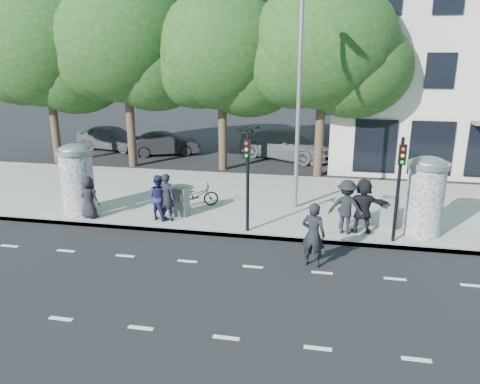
% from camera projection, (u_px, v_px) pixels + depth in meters
% --- Properties ---
extents(ground, '(120.00, 120.00, 0.00)m').
position_uv_depth(ground, '(244.00, 290.00, 12.37)').
color(ground, black).
rests_on(ground, ground).
extents(sidewalk, '(40.00, 8.00, 0.15)m').
position_uv_depth(sidewalk, '(277.00, 201.00, 19.40)').
color(sidewalk, gray).
rests_on(sidewalk, ground).
extents(curb, '(40.00, 0.10, 0.16)m').
position_uv_depth(curb, '(263.00, 237.00, 15.69)').
color(curb, slate).
rests_on(curb, ground).
extents(lane_dash_near, '(32.00, 0.12, 0.01)m').
position_uv_depth(lane_dash_near, '(226.00, 338.00, 10.31)').
color(lane_dash_near, silver).
rests_on(lane_dash_near, ground).
extents(lane_dash_far, '(32.00, 0.12, 0.01)m').
position_uv_depth(lane_dash_far, '(253.00, 267.00, 13.69)').
color(lane_dash_far, silver).
rests_on(lane_dash_far, ground).
extents(ad_column_left, '(1.36, 1.36, 2.65)m').
position_uv_depth(ad_column_left, '(77.00, 177.00, 17.47)').
color(ad_column_left, beige).
rests_on(ad_column_left, sidewalk).
extents(ad_column_right, '(1.36, 1.36, 2.65)m').
position_uv_depth(ad_column_right, '(425.00, 194.00, 15.40)').
color(ad_column_right, beige).
rests_on(ad_column_right, sidewalk).
extents(traffic_pole_near, '(0.22, 0.31, 3.40)m').
position_uv_depth(traffic_pole_near, '(247.00, 172.00, 15.40)').
color(traffic_pole_near, black).
rests_on(traffic_pole_near, sidewalk).
extents(traffic_pole_far, '(0.22, 0.31, 3.40)m').
position_uv_depth(traffic_pole_far, '(399.00, 180.00, 14.53)').
color(traffic_pole_far, black).
rests_on(traffic_pole_far, sidewalk).
extents(street_lamp, '(0.25, 0.93, 8.00)m').
position_uv_depth(street_lamp, '(299.00, 87.00, 17.07)').
color(street_lamp, slate).
rests_on(street_lamp, sidewalk).
extents(tree_far_left, '(7.20, 7.20, 9.26)m').
position_uv_depth(tree_far_left, '(46.00, 48.00, 24.69)').
color(tree_far_left, '#38281C').
rests_on(tree_far_left, ground).
extents(tree_mid_left, '(7.20, 7.20, 9.57)m').
position_uv_depth(tree_mid_left, '(125.00, 42.00, 23.78)').
color(tree_mid_left, '#38281C').
rests_on(tree_mid_left, ground).
extents(tree_near_left, '(6.80, 6.80, 8.97)m').
position_uv_depth(tree_near_left, '(222.00, 51.00, 23.18)').
color(tree_near_left, '#38281C').
rests_on(tree_near_left, ground).
extents(tree_center, '(7.00, 7.00, 9.30)m').
position_uv_depth(tree_center, '(324.00, 45.00, 21.83)').
color(tree_center, '#38281C').
rests_on(tree_center, ground).
extents(ped_a, '(0.85, 0.64, 1.56)m').
position_uv_depth(ped_a, '(89.00, 198.00, 17.05)').
color(ped_a, black).
rests_on(ped_a, sidewalk).
extents(ped_b, '(0.73, 0.57, 1.75)m').
position_uv_depth(ped_b, '(167.00, 197.00, 16.82)').
color(ped_b, black).
rests_on(ped_b, sidewalk).
extents(ped_c, '(0.98, 0.88, 1.67)m').
position_uv_depth(ped_c, '(159.00, 197.00, 16.93)').
color(ped_c, '#1D1D4A').
rests_on(ped_c, sidewalk).
extents(ped_d, '(1.30, 0.89, 1.85)m').
position_uv_depth(ped_d, '(346.00, 207.00, 15.60)').
color(ped_d, black).
rests_on(ped_d, sidewalk).
extents(ped_e, '(0.98, 0.66, 1.56)m').
position_uv_depth(ped_e, '(344.00, 207.00, 16.04)').
color(ped_e, '#A2A2A5').
rests_on(ped_e, sidewalk).
extents(ped_f, '(1.79, 0.78, 1.88)m').
position_uv_depth(ped_f, '(363.00, 206.00, 15.66)').
color(ped_f, black).
rests_on(ped_f, sidewalk).
extents(man_road, '(0.80, 0.63, 1.94)m').
position_uv_depth(man_road, '(313.00, 235.00, 13.52)').
color(man_road, black).
rests_on(man_road, ground).
extents(bicycle, '(1.25, 1.81, 0.90)m').
position_uv_depth(bicycle, '(197.00, 195.00, 18.42)').
color(bicycle, black).
rests_on(bicycle, sidewalk).
extents(cabinet_left, '(0.60, 0.51, 1.08)m').
position_uv_depth(cabinet_left, '(181.00, 202.00, 17.37)').
color(cabinet_left, slate).
rests_on(cabinet_left, sidewalk).
extents(cabinet_right, '(0.63, 0.53, 1.13)m').
position_uv_depth(cabinet_right, '(389.00, 213.00, 16.11)').
color(cabinet_right, gray).
rests_on(cabinet_right, sidewalk).
extents(car_left, '(2.82, 4.89, 1.57)m').
position_uv_depth(car_left, '(112.00, 137.00, 29.72)').
color(car_left, '#4C4E52').
rests_on(car_left, ground).
extents(car_mid, '(2.80, 4.36, 1.36)m').
position_uv_depth(car_mid, '(165.00, 144.00, 28.23)').
color(car_mid, black).
rests_on(car_mid, ground).
extents(car_right, '(4.45, 6.10, 1.64)m').
position_uv_depth(car_right, '(285.00, 145.00, 27.26)').
color(car_right, slate).
rests_on(car_right, ground).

